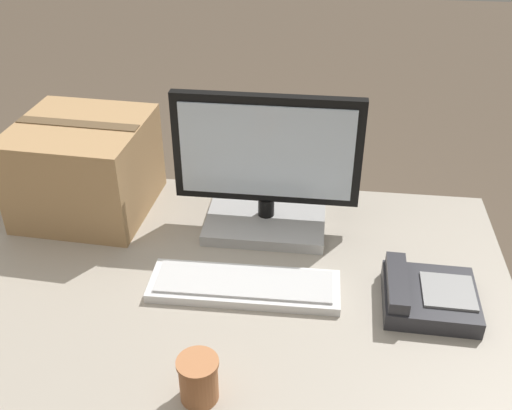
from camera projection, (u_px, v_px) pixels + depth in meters
name	position (u px, v px, depth m)	size (l,w,h in m)	color
office_desk	(156.00, 376.00, 1.68)	(1.80, 0.90, 0.76)	#A89E8E
monitor	(266.00, 175.00, 1.57)	(0.49, 0.25, 0.38)	#B7B7B7
keyboard	(244.00, 285.00, 1.41)	(0.45, 0.15, 0.03)	silver
desk_phone	(426.00, 296.00, 1.36)	(0.21, 0.20, 0.07)	#2D2D33
paper_cup_right	(199.00, 379.00, 1.13)	(0.08, 0.08, 0.10)	#BC7547
cardboard_box	(85.00, 167.00, 1.65)	(0.36, 0.36, 0.26)	tan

